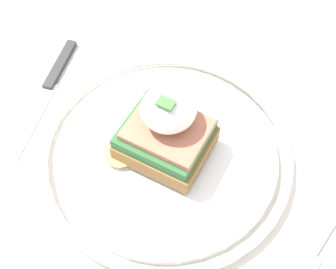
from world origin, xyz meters
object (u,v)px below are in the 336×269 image
plate (168,149)px  fork (325,232)px  knife (49,86)px  sandwich (167,128)px

plate → fork: 0.18m
fork → plate: bearing=-2.8°
knife → sandwich: bearing=175.5°
plate → knife: 0.17m
plate → knife: plate is taller
plate → knife: (0.17, -0.01, -0.01)m
sandwich → fork: sandwich is taller
sandwich → knife: 0.17m
plate → sandwich: size_ratio=2.63×
plate → fork: (-0.18, 0.01, -0.01)m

